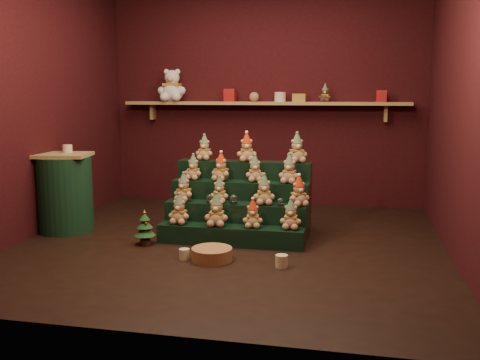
% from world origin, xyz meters
% --- Properties ---
extents(ground, '(4.00, 4.00, 0.00)m').
position_xyz_m(ground, '(0.00, 0.00, 0.00)').
color(ground, black).
rests_on(ground, ground).
extents(back_wall, '(4.00, 0.10, 2.80)m').
position_xyz_m(back_wall, '(0.00, 2.05, 1.40)').
color(back_wall, black).
rests_on(back_wall, ground).
extents(front_wall, '(4.00, 0.10, 2.80)m').
position_xyz_m(front_wall, '(0.00, -2.05, 1.40)').
color(front_wall, black).
rests_on(front_wall, ground).
extents(left_wall, '(0.10, 4.00, 2.80)m').
position_xyz_m(left_wall, '(-2.05, 0.00, 1.40)').
color(left_wall, black).
rests_on(left_wall, ground).
extents(right_wall, '(0.10, 4.00, 2.80)m').
position_xyz_m(right_wall, '(2.05, 0.00, 1.40)').
color(right_wall, black).
rests_on(right_wall, ground).
extents(back_shelf, '(3.60, 0.26, 0.24)m').
position_xyz_m(back_shelf, '(0.00, 1.87, 1.29)').
color(back_shelf, tan).
rests_on(back_shelf, ground).
extents(riser_tier_front, '(1.40, 0.22, 0.18)m').
position_xyz_m(riser_tier_front, '(0.02, -0.04, 0.09)').
color(riser_tier_front, black).
rests_on(riser_tier_front, ground).
extents(riser_tier_midfront, '(1.40, 0.22, 0.36)m').
position_xyz_m(riser_tier_midfront, '(0.02, 0.18, 0.18)').
color(riser_tier_midfront, black).
rests_on(riser_tier_midfront, ground).
extents(riser_tier_midback, '(1.40, 0.22, 0.54)m').
position_xyz_m(riser_tier_midback, '(0.02, 0.40, 0.27)').
color(riser_tier_midback, black).
rests_on(riser_tier_midback, ground).
extents(riser_tier_back, '(1.40, 0.22, 0.72)m').
position_xyz_m(riser_tier_back, '(0.02, 0.62, 0.36)').
color(riser_tier_back, black).
rests_on(riser_tier_back, ground).
extents(teddy_0, '(0.22, 0.20, 0.29)m').
position_xyz_m(teddy_0, '(-0.49, -0.04, 0.32)').
color(teddy_0, tan).
rests_on(teddy_0, riser_tier_front).
extents(teddy_1, '(0.24, 0.21, 0.31)m').
position_xyz_m(teddy_1, '(-0.12, -0.05, 0.34)').
color(teddy_1, tan).
rests_on(teddy_1, riser_tier_front).
extents(teddy_2, '(0.21, 0.19, 0.26)m').
position_xyz_m(teddy_2, '(0.23, -0.04, 0.31)').
color(teddy_2, tan).
rests_on(teddy_2, riser_tier_front).
extents(teddy_3, '(0.20, 0.18, 0.28)m').
position_xyz_m(teddy_3, '(0.58, -0.02, 0.32)').
color(teddy_3, tan).
rests_on(teddy_3, riser_tier_front).
extents(teddy_4, '(0.24, 0.22, 0.28)m').
position_xyz_m(teddy_4, '(-0.51, 0.17, 0.50)').
color(teddy_4, tan).
rests_on(teddy_4, riser_tier_midfront).
extents(teddy_5, '(0.19, 0.17, 0.26)m').
position_xyz_m(teddy_5, '(-0.14, 0.17, 0.49)').
color(teddy_5, tan).
rests_on(teddy_5, riser_tier_midfront).
extents(teddy_6, '(0.25, 0.23, 0.29)m').
position_xyz_m(teddy_6, '(0.30, 0.18, 0.51)').
color(teddy_6, tan).
rests_on(teddy_6, riser_tier_midfront).
extents(teddy_7, '(0.27, 0.27, 0.29)m').
position_xyz_m(teddy_7, '(0.63, 0.17, 0.50)').
color(teddy_7, tan).
rests_on(teddy_7, riser_tier_midfront).
extents(teddy_8, '(0.21, 0.19, 0.26)m').
position_xyz_m(teddy_8, '(-0.48, 0.41, 0.67)').
color(teddy_8, tan).
rests_on(teddy_8, riser_tier_midback).
extents(teddy_9, '(0.25, 0.24, 0.28)m').
position_xyz_m(teddy_9, '(-0.18, 0.40, 0.68)').
color(teddy_9, tan).
rests_on(teddy_9, riser_tier_midback).
extents(teddy_10, '(0.23, 0.22, 0.26)m').
position_xyz_m(teddy_10, '(0.16, 0.42, 0.67)').
color(teddy_10, tan).
rests_on(teddy_10, riser_tier_midback).
extents(teddy_11, '(0.23, 0.21, 0.29)m').
position_xyz_m(teddy_11, '(0.52, 0.39, 0.68)').
color(teddy_11, tan).
rests_on(teddy_11, riser_tier_midback).
extents(teddy_12, '(0.20, 0.19, 0.26)m').
position_xyz_m(teddy_12, '(-0.42, 0.64, 0.85)').
color(teddy_12, tan).
rests_on(teddy_12, riser_tier_back).
extents(teddy_13, '(0.25, 0.23, 0.29)m').
position_xyz_m(teddy_13, '(0.04, 0.61, 0.87)').
color(teddy_13, tan).
rests_on(teddy_13, riser_tier_back).
extents(teddy_14, '(0.27, 0.26, 0.30)m').
position_xyz_m(teddy_14, '(0.56, 0.63, 0.87)').
color(teddy_14, tan).
rests_on(teddy_14, riser_tier_back).
extents(snow_globe_a, '(0.06, 0.06, 0.09)m').
position_xyz_m(snow_globe_a, '(-0.23, 0.12, 0.40)').
color(snow_globe_a, black).
rests_on(snow_globe_a, riser_tier_midfront).
extents(snow_globe_b, '(0.07, 0.07, 0.09)m').
position_xyz_m(snow_globe_b, '(0.01, 0.12, 0.41)').
color(snow_globe_b, black).
rests_on(snow_globe_b, riser_tier_midfront).
extents(snow_globe_c, '(0.06, 0.06, 0.08)m').
position_xyz_m(snow_globe_c, '(0.46, 0.12, 0.40)').
color(snow_globe_c, black).
rests_on(snow_globe_c, riser_tier_midfront).
extents(side_table, '(0.60, 0.57, 0.81)m').
position_xyz_m(side_table, '(-1.79, 0.13, 0.40)').
color(side_table, tan).
rests_on(side_table, ground).
extents(table_ornament, '(0.10, 0.10, 0.08)m').
position_xyz_m(table_ornament, '(-1.79, 0.23, 0.85)').
color(table_ornament, beige).
rests_on(table_ornament, side_table).
extents(mini_christmas_tree, '(0.20, 0.20, 0.34)m').
position_xyz_m(mini_christmas_tree, '(-0.78, -0.20, 0.17)').
color(mini_christmas_tree, '#452818').
rests_on(mini_christmas_tree, ground).
extents(mug_left, '(0.09, 0.09, 0.09)m').
position_xyz_m(mug_left, '(-0.27, -0.56, 0.05)').
color(mug_left, beige).
rests_on(mug_left, ground).
extents(mug_right, '(0.10, 0.10, 0.10)m').
position_xyz_m(mug_right, '(0.58, -0.60, 0.05)').
color(mug_right, beige).
rests_on(mug_right, ground).
extents(wicker_basket, '(0.39, 0.39, 0.11)m').
position_xyz_m(wicker_basket, '(-0.03, -0.54, 0.05)').
color(wicker_basket, '#99673E').
rests_on(wicker_basket, ground).
extents(white_bear, '(0.39, 0.35, 0.52)m').
position_xyz_m(white_bear, '(-1.19, 1.84, 1.58)').
color(white_bear, white).
rests_on(white_bear, back_shelf).
extents(brown_bear, '(0.15, 0.14, 0.21)m').
position_xyz_m(brown_bear, '(0.77, 1.84, 1.42)').
color(brown_bear, '#4F2F1A').
rests_on(brown_bear, back_shelf).
extents(gift_tin_red_a, '(0.14, 0.14, 0.16)m').
position_xyz_m(gift_tin_red_a, '(-0.42, 1.85, 1.40)').
color(gift_tin_red_a, '#A21919').
rests_on(gift_tin_red_a, back_shelf).
extents(gift_tin_cream, '(0.14, 0.14, 0.12)m').
position_xyz_m(gift_tin_cream, '(0.22, 1.85, 1.38)').
color(gift_tin_cream, beige).
rests_on(gift_tin_cream, back_shelf).
extents(gift_tin_red_b, '(0.12, 0.12, 0.14)m').
position_xyz_m(gift_tin_red_b, '(1.44, 1.85, 1.39)').
color(gift_tin_red_b, '#A21919').
rests_on(gift_tin_red_b, back_shelf).
extents(shelf_plush_ball, '(0.12, 0.12, 0.12)m').
position_xyz_m(shelf_plush_ball, '(-0.11, 1.85, 1.38)').
color(shelf_plush_ball, tan).
rests_on(shelf_plush_ball, back_shelf).
extents(scarf_gift_box, '(0.16, 0.10, 0.10)m').
position_xyz_m(scarf_gift_box, '(0.45, 1.85, 1.37)').
color(scarf_gift_box, orange).
rests_on(scarf_gift_box, back_shelf).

